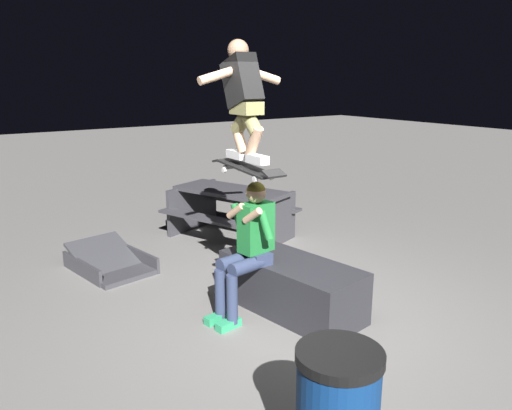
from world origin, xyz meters
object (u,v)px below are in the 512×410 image
object	(u,v)px
kicker_ramp	(111,265)
ledge_box_main	(291,286)
skater_airborne	(243,95)
picnic_table_back	(231,205)
skateboard	(247,168)
person_sitting_on_ledge	(248,242)

from	to	relation	value
kicker_ramp	ledge_box_main	bearing A→B (deg)	-151.41
skater_airborne	picnic_table_back	xyz separation A→B (m)	(2.17, -1.18, -1.70)
ledge_box_main	kicker_ramp	xyz separation A→B (m)	(2.16, 1.18, -0.20)
ledge_box_main	skater_airborne	xyz separation A→B (m)	(0.26, 0.40, 1.93)
skater_airborne	kicker_ramp	size ratio (longest dim) A/B	0.95
skateboard	picnic_table_back	world-z (taller)	skateboard
skateboard	kicker_ramp	world-z (taller)	skateboard
skateboard	skater_airborne	bearing A→B (deg)	-0.96
ledge_box_main	skateboard	world-z (taller)	skateboard
picnic_table_back	skateboard	bearing A→B (deg)	151.99
person_sitting_on_ledge	ledge_box_main	bearing A→B (deg)	-111.84
person_sitting_on_ledge	picnic_table_back	distance (m)	2.58
skateboard	picnic_table_back	bearing A→B (deg)	-28.01
ledge_box_main	picnic_table_back	xyz separation A→B (m)	(2.44, -0.78, 0.23)
skater_airborne	skateboard	bearing A→B (deg)	179.04
skateboard	skater_airborne	xyz separation A→B (m)	(0.06, -0.00, 0.69)
ledge_box_main	skater_airborne	bearing A→B (deg)	56.91
ledge_box_main	skateboard	size ratio (longest dim) A/B	1.50
person_sitting_on_ledge	skateboard	size ratio (longest dim) A/B	1.34
person_sitting_on_ledge	kicker_ramp	size ratio (longest dim) A/B	1.17
skateboard	kicker_ramp	bearing A→B (deg)	21.56
skateboard	picnic_table_back	size ratio (longest dim) A/B	0.50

